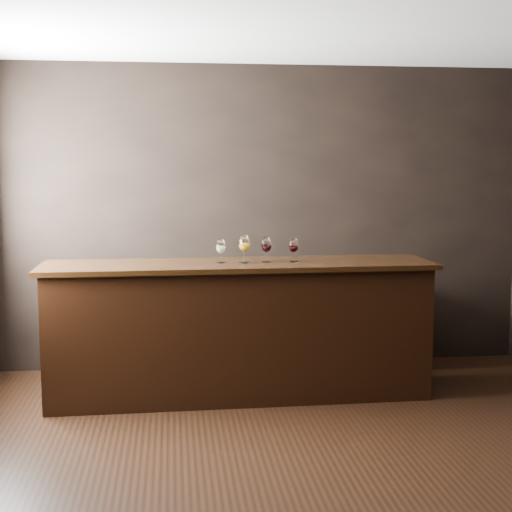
{
  "coord_description": "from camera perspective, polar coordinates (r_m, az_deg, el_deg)",
  "views": [
    {
      "loc": [
        -0.83,
        -4.34,
        1.87
      ],
      "look_at": [
        -0.15,
        1.31,
        1.16
      ],
      "focal_mm": 50.0,
      "sensor_mm": 36.0,
      "label": 1
    }
  ],
  "objects": [
    {
      "name": "bar_top",
      "position": [
        5.73,
        -1.39,
        -0.72
      ],
      "size": [
        3.15,
        0.77,
        0.04
      ],
      "primitive_type": "cube",
      "rotation": [
        0.0,
        0.0,
        0.01
      ],
      "color": "black",
      "rests_on": "bar_counter"
    },
    {
      "name": "room_shell",
      "position": [
        4.5,
        0.81,
        6.4
      ],
      "size": [
        5.02,
        4.52,
        2.81
      ],
      "color": "black",
      "rests_on": "ground"
    },
    {
      "name": "glass_amber",
      "position": [
        5.69,
        -0.95,
        0.93
      ],
      "size": [
        0.09,
        0.09,
        0.22
      ],
      "color": "white",
      "rests_on": "bar_top"
    },
    {
      "name": "glass_red_a",
      "position": [
        5.74,
        0.84,
        0.86
      ],
      "size": [
        0.09,
        0.09,
        0.2
      ],
      "color": "white",
      "rests_on": "bar_top"
    },
    {
      "name": "bar_counter",
      "position": [
        5.83,
        -1.37,
        -6.11
      ],
      "size": [
        3.05,
        0.7,
        1.06
      ],
      "primitive_type": "cube",
      "rotation": [
        0.0,
        0.0,
        0.01
      ],
      "color": "black",
      "rests_on": "ground"
    },
    {
      "name": "ground",
      "position": [
        4.8,
        3.82,
        -15.78
      ],
      "size": [
        5.0,
        5.0,
        0.0
      ],
      "primitive_type": "plane",
      "color": "black",
      "rests_on": "ground"
    },
    {
      "name": "glass_white",
      "position": [
        5.7,
        -2.83,
        0.71
      ],
      "size": [
        0.08,
        0.08,
        0.19
      ],
      "color": "white",
      "rests_on": "bar_top"
    },
    {
      "name": "back_bar_shelf",
      "position": [
        6.63,
        2.66,
        -5.76
      ],
      "size": [
        2.16,
        0.4,
        0.78
      ],
      "primitive_type": "cube",
      "color": "black",
      "rests_on": "ground"
    },
    {
      "name": "glass_red_b",
      "position": [
        5.77,
        3.03,
        0.81
      ],
      "size": [
        0.08,
        0.08,
        0.19
      ],
      "color": "white",
      "rests_on": "bar_top"
    }
  ]
}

